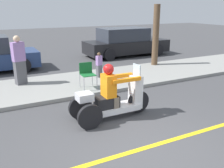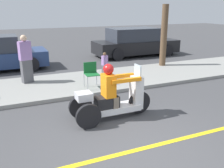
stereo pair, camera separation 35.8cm
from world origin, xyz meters
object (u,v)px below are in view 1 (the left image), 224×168
Objects in this scene: motorcycle_trike at (112,99)px; tree_trunk at (156,35)px; spectator_with_child at (99,65)px; parked_car_lot_left at (126,43)px; folding_chair_set_back at (87,72)px; spectator_by_tree at (19,61)px.

tree_trunk is (4.27, 4.04, 0.95)m from motorcycle_trike.
motorcycle_trike is 2.22× the size of spectator_with_child.
folding_chair_set_back is at bearing -131.18° from parked_car_lot_left.
tree_trunk reaches higher than spectator_by_tree.
motorcycle_trike reaches higher than spectator_with_child.
spectator_by_tree is 1.76× the size of spectator_with_child.
folding_chair_set_back is (-0.87, -0.97, 0.05)m from spectator_with_child.
spectator_with_child is at bearing 71.03° from motorcycle_trike.
spectator_by_tree is 2.37m from folding_chair_set_back.
spectator_by_tree is at bearing -150.36° from parked_car_lot_left.
spectator_with_child is (2.77, -0.41, -0.35)m from spectator_by_tree.
motorcycle_trike is 0.44× the size of parked_car_lot_left.
spectator_with_child is 5.23m from parked_car_lot_left.
motorcycle_trike is at bearing -65.63° from spectator_by_tree.
tree_trunk is at bearing 23.63° from folding_chair_set_back.
spectator_by_tree reaches higher than folding_chair_set_back.
spectator_by_tree is 5.96m from tree_trunk.
tree_trunk is (4.02, 1.76, 0.83)m from folding_chair_set_back.
folding_chair_set_back is 4.47m from tree_trunk.
parked_car_lot_left is at bearing 29.64° from spectator_by_tree.
spectator_by_tree is at bearing 171.53° from spectator_with_child.
parked_car_lot_left is (4.54, 7.19, 0.22)m from motorcycle_trike.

